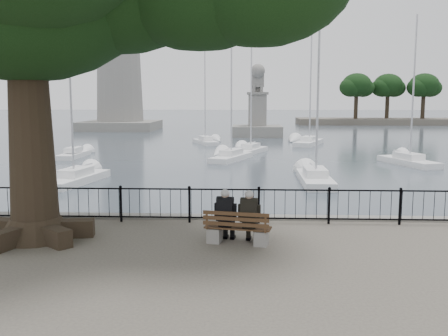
# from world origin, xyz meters

# --- Properties ---
(harbor) EXTENTS (260.00, 260.00, 1.20)m
(harbor) POSITION_xyz_m (0.00, 3.00, -0.50)
(harbor) COLOR slate
(harbor) RESTS_ON ground
(railing) EXTENTS (22.06, 0.06, 1.00)m
(railing) POSITION_xyz_m (0.00, 2.50, 0.56)
(railing) COLOR black
(railing) RESTS_ON ground
(bench) EXTENTS (1.69, 0.79, 0.86)m
(bench) POSITION_xyz_m (0.42, 0.39, 0.30)
(bench) COLOR slate
(bench) RESTS_ON ground
(person_left) EXTENTS (0.47, 0.72, 1.37)m
(person_left) POSITION_xyz_m (0.14, 0.54, 0.63)
(person_left) COLOR black
(person_left) RESTS_ON ground
(person_right) EXTENTS (0.47, 0.72, 1.37)m
(person_right) POSITION_xyz_m (0.73, 0.42, 0.63)
(person_right) COLOR black
(person_right) RESTS_ON ground
(lighthouse) EXTENTS (10.76, 10.76, 32.69)m
(lighthouse) POSITION_xyz_m (-18.00, 62.00, 12.86)
(lighthouse) COLOR slate
(lighthouse) RESTS_ON ground
(lion_monument) EXTENTS (5.97, 5.97, 8.82)m
(lion_monument) POSITION_xyz_m (2.00, 49.93, 1.21)
(lion_monument) COLOR slate
(lion_monument) RESTS_ON ground
(sailboat_a) EXTENTS (2.41, 5.58, 10.07)m
(sailboat_a) POSITION_xyz_m (-8.64, 14.93, -0.70)
(sailboat_a) COLOR white
(sailboat_a) RESTS_ON ground
(sailboat_b) EXTENTS (3.31, 5.47, 12.20)m
(sailboat_b) POSITION_xyz_m (-0.46, 25.53, -0.64)
(sailboat_b) COLOR white
(sailboat_b) RESTS_ON ground
(sailboat_c) EXTENTS (1.61, 5.60, 10.46)m
(sailboat_c) POSITION_xyz_m (4.40, 15.52, -0.69)
(sailboat_c) COLOR white
(sailboat_c) RESTS_ON ground
(sailboat_d) EXTENTS (3.14, 5.61, 10.35)m
(sailboat_d) POSITION_xyz_m (11.98, 23.53, -0.69)
(sailboat_d) COLOR white
(sailboat_d) RESTS_ON ground
(sailboat_e) EXTENTS (1.30, 4.63, 10.23)m
(sailboat_e) POSITION_xyz_m (-12.94, 26.93, -0.67)
(sailboat_e) COLOR white
(sailboat_e) RESTS_ON ground
(sailboat_f) EXTENTS (3.10, 5.25, 10.65)m
(sailboat_f) POSITION_xyz_m (1.04, 30.68, -0.68)
(sailboat_f) COLOR white
(sailboat_f) RESTS_ON ground
(sailboat_g) EXTENTS (3.72, 6.27, 11.67)m
(sailboat_g) POSITION_xyz_m (6.92, 38.52, -0.68)
(sailboat_g) COLOR white
(sailboat_g) RESTS_ON ground
(sailboat_h) EXTENTS (3.10, 5.03, 10.45)m
(sailboat_h) POSITION_xyz_m (-3.51, 39.17, -0.68)
(sailboat_h) COLOR white
(sailboat_h) RESTS_ON ground
(far_shore) EXTENTS (30.00, 8.60, 9.18)m
(far_shore) POSITION_xyz_m (25.54, 79.46, 3.00)
(far_shore) COLOR #514B43
(far_shore) RESTS_ON ground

